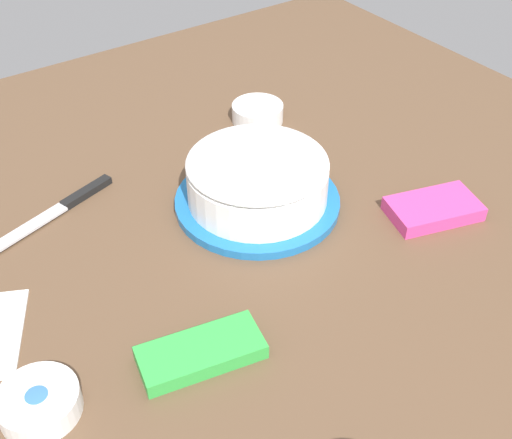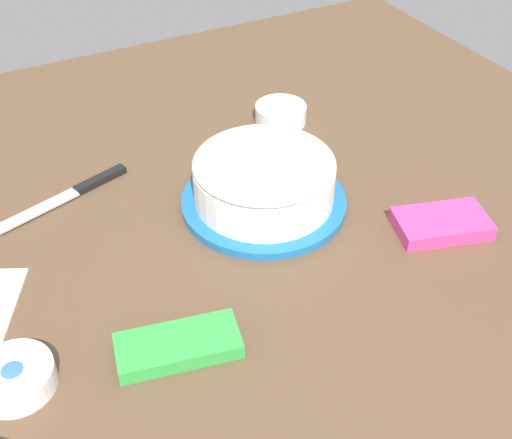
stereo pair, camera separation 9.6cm
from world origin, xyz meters
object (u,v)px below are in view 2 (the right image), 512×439
object	(u,v)px
spreading_knife	(76,192)
frosted_cake	(264,182)
candy_box_upper	(441,224)
sprinkle_bowl_blue	(15,377)
sprinkle_bowl_rainbow	(281,113)
candy_box_lower	(178,346)

from	to	relation	value
spreading_knife	frosted_cake	bearing A→B (deg)	147.37
spreading_knife	candy_box_upper	world-z (taller)	candy_box_upper
frosted_cake	sprinkle_bowl_blue	size ratio (longest dim) A/B	2.79
sprinkle_bowl_blue	candy_box_upper	world-z (taller)	sprinkle_bowl_blue
frosted_cake	sprinkle_bowl_rainbow	bearing A→B (deg)	-125.04
candy_box_upper	spreading_knife	bearing A→B (deg)	-19.94
frosted_cake	candy_box_lower	distance (m)	0.32
sprinkle_bowl_rainbow	frosted_cake	bearing A→B (deg)	54.96
candy_box_lower	candy_box_upper	world-z (taller)	candy_box_upper
spreading_knife	candy_box_lower	bearing A→B (deg)	94.03
frosted_cake	sprinkle_bowl_blue	xyz separation A→B (m)	(0.43, 0.17, -0.03)
sprinkle_bowl_rainbow	sprinkle_bowl_blue	distance (m)	0.70
frosted_cake	spreading_knife	distance (m)	0.31
sprinkle_bowl_blue	candy_box_lower	world-z (taller)	sprinkle_bowl_blue
frosted_cake	candy_box_upper	xyz separation A→B (m)	(-0.21, 0.18, -0.03)
sprinkle_bowl_blue	candy_box_lower	distance (m)	0.20
sprinkle_bowl_blue	spreading_knife	bearing A→B (deg)	-115.71
sprinkle_bowl_rainbow	candy_box_lower	world-z (taller)	sprinkle_bowl_rainbow
frosted_cake	spreading_knife	size ratio (longest dim) A/B	1.15
spreading_knife	candy_box_lower	xyz separation A→B (m)	(-0.03, 0.38, 0.00)
spreading_knife	sprinkle_bowl_blue	bearing A→B (deg)	64.29
spreading_knife	sprinkle_bowl_rainbow	size ratio (longest dim) A/B	2.36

